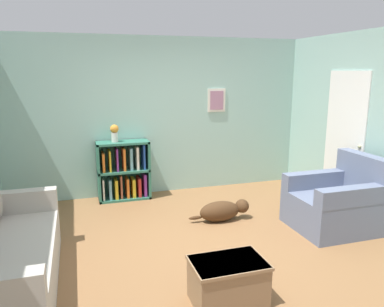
{
  "coord_description": "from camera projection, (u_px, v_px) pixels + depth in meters",
  "views": [
    {
      "loc": [
        -1.34,
        -3.89,
        2.04
      ],
      "look_at": [
        0.0,
        0.4,
        1.05
      ],
      "focal_mm": 35.0,
      "sensor_mm": 36.0,
      "label": 1
    }
  ],
  "objects": [
    {
      "name": "ground_plane",
      "position": [
        202.0,
        246.0,
        4.46
      ],
      "size": [
        14.0,
        14.0,
        0.0
      ],
      "primitive_type": "plane",
      "color": "brown"
    },
    {
      "name": "wall_back",
      "position": [
        159.0,
        116.0,
        6.28
      ],
      "size": [
        5.6,
        0.13,
        2.6
      ],
      "color": "#93BCB2",
      "rests_on": "ground_plane"
    },
    {
      "name": "couch",
      "position": [
        2.0,
        263.0,
        3.43
      ],
      "size": [
        0.81,
        2.08,
        0.85
      ],
      "color": "#ADA89E",
      "rests_on": "ground_plane"
    },
    {
      "name": "bookshelf",
      "position": [
        124.0,
        172.0,
        6.06
      ],
      "size": [
        0.83,
        0.36,
        0.95
      ],
      "color": "#2D6B56",
      "rests_on": "ground_plane"
    },
    {
      "name": "recliner_chair",
      "position": [
        338.0,
        203.0,
        4.93
      ],
      "size": [
        1.06,
        0.92,
        0.97
      ],
      "color": "slate",
      "rests_on": "ground_plane"
    },
    {
      "name": "coffee_table",
      "position": [
        228.0,
        280.0,
        3.35
      ],
      "size": [
        0.67,
        0.46,
        0.4
      ],
      "color": "#846647",
      "rests_on": "ground_plane"
    },
    {
      "name": "dog",
      "position": [
        223.0,
        211.0,
        5.2
      ],
      "size": [
        0.87,
        0.26,
        0.29
      ],
      "color": "#472D19",
      "rests_on": "ground_plane"
    },
    {
      "name": "vase",
      "position": [
        114.0,
        132.0,
        5.86
      ],
      "size": [
        0.13,
        0.13,
        0.28
      ],
      "color": "silver",
      "rests_on": "bookshelf"
    }
  ]
}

